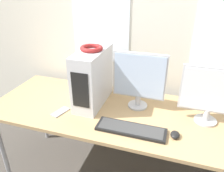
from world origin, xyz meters
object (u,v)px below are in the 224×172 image
object	(u,v)px
headphones	(92,48)
cell_phone	(60,112)
keyboard	(131,129)
pc_tower	(93,77)
monitor_main	(139,79)
mouse	(175,135)
monitor_right_near	(212,94)

from	to	relation	value
headphones	cell_phone	bearing A→B (deg)	-128.77
keyboard	pc_tower	bearing A→B (deg)	144.16
headphones	cell_phone	xyz separation A→B (m)	(-0.19, -0.24, -0.47)
pc_tower	headphones	world-z (taller)	headphones
monitor_main	cell_phone	size ratio (longest dim) A/B	2.89
keyboard	mouse	size ratio (longest dim) A/B	5.90
pc_tower	cell_phone	size ratio (longest dim) A/B	3.00
monitor_main	mouse	size ratio (longest dim) A/B	5.57
cell_phone	headphones	bearing A→B (deg)	67.47
headphones	mouse	world-z (taller)	headphones
headphones	keyboard	world-z (taller)	headphones
pc_tower	headphones	distance (m)	0.25
headphones	cell_phone	distance (m)	0.56
headphones	monitor_main	world-z (taller)	headphones
monitor_right_near	cell_phone	size ratio (longest dim) A/B	2.68
headphones	keyboard	size ratio (longest dim) A/B	0.36
monitor_main	keyboard	xyz separation A→B (m)	(0.02, -0.33, -0.24)
monitor_main	mouse	distance (m)	0.50
monitor_main	mouse	world-z (taller)	monitor_main
monitor_right_near	mouse	size ratio (longest dim) A/B	5.18
monitor_main	keyboard	distance (m)	0.41
monitor_main	monitor_right_near	bearing A→B (deg)	-5.94
monitor_main	monitor_right_near	size ratio (longest dim) A/B	1.08
monitor_main	keyboard	bearing A→B (deg)	-86.11
monitor_right_near	cell_phone	xyz separation A→B (m)	(-1.09, -0.23, -0.23)
pc_tower	keyboard	bearing A→B (deg)	-35.84
mouse	headphones	bearing A→B (deg)	159.36
pc_tower	cell_phone	xyz separation A→B (m)	(-0.19, -0.24, -0.23)
headphones	monitor_right_near	xyz separation A→B (m)	(0.90, -0.01, -0.24)
mouse	cell_phone	bearing A→B (deg)	178.43
monitor_right_near	monitor_main	bearing A→B (deg)	174.06
cell_phone	mouse	bearing A→B (deg)	14.67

